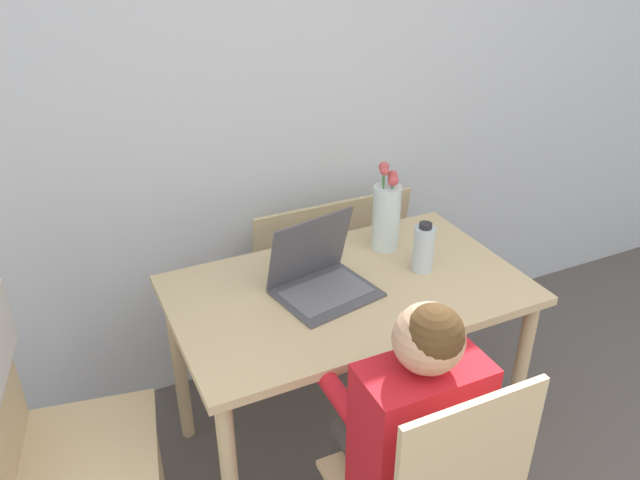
{
  "coord_description": "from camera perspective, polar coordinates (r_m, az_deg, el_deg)",
  "views": [
    {
      "loc": [
        -1.05,
        0.04,
        1.86
      ],
      "look_at": [
        -0.29,
        1.63,
        0.9
      ],
      "focal_mm": 35.0,
      "sensor_mm": 36.0,
      "label": 1
    }
  ],
  "objects": [
    {
      "name": "chair_spare",
      "position": [
        1.95,
        -25.07,
        -13.76
      ],
      "size": [
        0.49,
        0.47,
        0.94
      ],
      "rotation": [
        0.0,
        0.0,
        1.39
      ],
      "color": "#D6B784",
      "rests_on": "ground_plane"
    },
    {
      "name": "laptop",
      "position": [
        2.05,
        -0.05,
        -3.17
      ],
      "size": [
        0.35,
        0.31,
        0.25
      ],
      "rotation": [
        0.0,
        0.0,
        0.19
      ],
      "color": "#4C4C51",
      "rests_on": "dining_table"
    },
    {
      "name": "wall_back",
      "position": [
        2.5,
        0.2,
        14.51
      ],
      "size": [
        6.4,
        0.05,
        2.5
      ],
      "color": "silver",
      "rests_on": "ground_plane"
    },
    {
      "name": "cardboard_panel",
      "position": [
        2.73,
        0.84,
        -3.7
      ],
      "size": [
        0.7,
        0.13,
        0.8
      ],
      "color": "tan",
      "rests_on": "ground_plane"
    },
    {
      "name": "water_bottle",
      "position": [
        2.18,
        9.45,
        -0.75
      ],
      "size": [
        0.07,
        0.07,
        0.18
      ],
      "color": "silver",
      "rests_on": "dining_table"
    },
    {
      "name": "flower_vase",
      "position": [
        2.28,
        6.07,
        2.34
      ],
      "size": [
        0.1,
        0.1,
        0.33
      ],
      "color": "silver",
      "rests_on": "dining_table"
    },
    {
      "name": "dining_table",
      "position": [
        2.15,
        2.55,
        -6.34
      ],
      "size": [
        1.18,
        0.71,
        0.72
      ],
      "color": "#D6B784",
      "rests_on": "ground_plane"
    },
    {
      "name": "person_seated",
      "position": [
        1.72,
        8.11,
        -16.01
      ],
      "size": [
        0.34,
        0.42,
        1.06
      ],
      "rotation": [
        0.0,
        0.0,
        3.13
      ],
      "color": "red",
      "rests_on": "ground_plane"
    }
  ]
}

